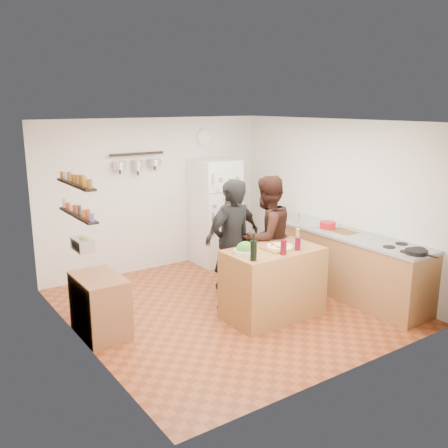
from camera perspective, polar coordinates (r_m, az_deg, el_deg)
room_shell at (r=6.89m, az=-1.36°, el=1.28°), size 4.20×4.20×4.20m
prep_island at (r=6.55m, az=5.62°, el=-6.70°), size 1.25×0.72×0.91m
pizza_board at (r=6.44m, az=6.38°, el=-2.72°), size 0.42×0.34×0.02m
pizza at (r=6.43m, az=6.38°, el=-2.56°), size 0.34×0.34×0.02m
salad_bowl at (r=6.18m, az=2.44°, el=-3.17°), size 0.28×0.28×0.06m
wine_bottle at (r=5.90m, az=3.40°, el=-3.06°), size 0.08×0.08×0.24m
wine_glass_near at (r=6.17m, az=6.81°, el=-2.65°), size 0.08×0.08×0.19m
wine_glass_far at (r=6.38m, az=8.40°, el=-2.25°), size 0.07×0.07×0.17m
pepper_mill at (r=6.71m, az=8.40°, el=-1.49°), size 0.05×0.05×0.16m
salt_canister at (r=6.49m, az=8.44°, el=-2.17°), size 0.08×0.08×0.12m
person_left at (r=6.67m, az=0.90°, el=-2.38°), size 0.69×0.49×1.77m
person_center at (r=7.04m, az=4.90°, el=-1.59°), size 0.93×0.76×1.76m
person_back at (r=7.34m, az=0.97°, el=-1.37°), size 1.00×0.48×1.65m
counter_run at (r=7.49m, az=13.71°, el=-4.43°), size 0.63×2.63×0.90m
stove_top at (r=6.80m, az=19.87°, el=-2.68°), size 0.60×0.62×0.02m
skillet at (r=6.57m, az=21.12°, el=-3.00°), size 0.27×0.27×0.05m
sink at (r=7.93m, az=9.35°, el=0.28°), size 0.50×0.80×0.03m
cutting_board at (r=7.41m, az=13.47°, el=-0.91°), size 0.30×0.40×0.02m
red_bowl at (r=7.53m, az=11.77°, el=-0.12°), size 0.23×0.23×0.10m
fridge at (r=8.58m, az=-1.01°, el=1.38°), size 0.70×0.68×1.80m
wall_clock at (r=8.68m, az=-2.26°, el=9.85°), size 0.30×0.03×0.30m
spice_shelf_lower at (r=5.85m, az=-16.36°, el=0.99°), size 0.12×1.00×0.02m
spice_shelf_upper at (r=5.79m, az=-16.60°, el=4.37°), size 0.12×1.00×0.02m
produce_basket at (r=5.94m, az=-15.87°, el=-2.27°), size 0.18×0.35×0.14m
side_table at (r=6.24m, az=-13.99°, el=-9.00°), size 0.50×0.80×0.73m
pot_rack at (r=8.01m, az=-9.90°, el=7.90°), size 0.90×0.04×0.04m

